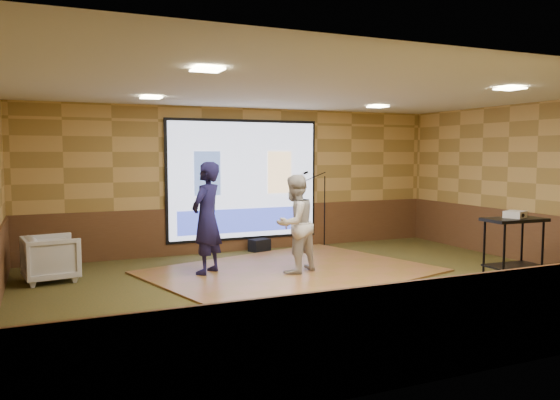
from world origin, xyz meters
name	(u,v)px	position (x,y,z in m)	size (l,w,h in m)	color
ground	(320,287)	(0.00, 0.00, 0.00)	(9.00, 9.00, 0.00)	#2E3E1C
room_shell	(321,151)	(0.00, 0.00, 2.09)	(9.04, 7.04, 3.02)	tan
wainscot_back	(244,228)	(0.00, 3.48, 0.47)	(9.00, 0.04, 0.95)	#52311B
wainscot_front	(491,320)	(0.00, -3.48, 0.47)	(9.00, 0.04, 0.95)	#52311B
wainscot_right	(533,238)	(4.48, 0.00, 0.47)	(0.04, 7.00, 0.95)	#52311B
projector_screen	(244,181)	(0.00, 3.44, 1.47)	(3.32, 0.06, 2.52)	black
downlight_nw	(151,98)	(-2.20, 1.80, 2.97)	(0.32, 0.32, 0.02)	#FFEFBF
downlight_ne	(378,107)	(2.20, 1.80, 2.97)	(0.32, 0.32, 0.02)	#FFEFBF
downlight_sw	(207,70)	(-2.20, -1.50, 2.97)	(0.32, 0.32, 0.02)	#FFEFBF
downlight_se	(510,89)	(2.20, -1.50, 2.97)	(0.32, 0.32, 0.02)	#FFEFBF
dance_floor	(291,271)	(0.02, 1.13, 0.02)	(4.55, 3.47, 0.03)	#905D35
player_left	(207,218)	(-1.37, 1.51, 0.98)	(0.69, 0.45, 1.89)	#171441
player_right	(295,224)	(0.02, 0.98, 0.87)	(0.81, 0.63, 1.67)	beige
av_table	(514,236)	(3.01, -0.91, 0.73)	(0.98, 0.51, 1.03)	black
projector	(515,214)	(3.06, -0.87, 1.08)	(0.33, 0.27, 0.11)	silver
mic_stand	(322,224)	(1.74, 3.22, 0.49)	(0.66, 0.27, 1.68)	black
banquet_chair	(51,258)	(-3.80, 2.10, 0.37)	(0.80, 0.82, 0.75)	gray
duffel_bag	(259,245)	(0.27, 3.25, 0.13)	(0.41, 0.27, 0.26)	black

